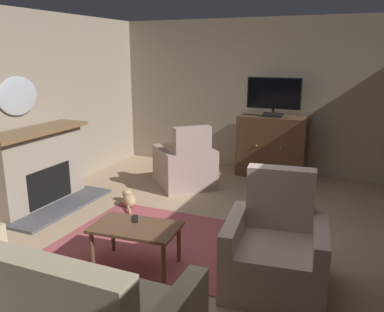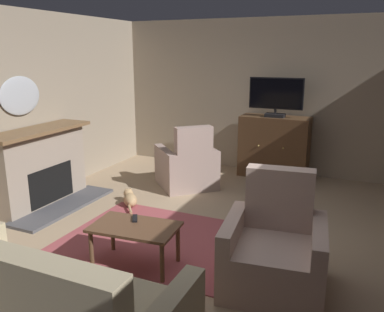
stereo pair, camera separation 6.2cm
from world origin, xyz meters
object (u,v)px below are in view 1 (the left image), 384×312
(television, at_px, (274,96))
(coffee_table, at_px, (136,231))
(fireplace, at_px, (39,169))
(cat, at_px, (129,199))
(tv_remote, at_px, (136,219))
(armchair_angled_to_table, at_px, (186,167))
(armchair_in_far_corner, at_px, (275,251))
(sofa_floral, at_px, (46,312))
(wall_mirror_oval, at_px, (18,96))
(tv_cabinet, at_px, (272,148))

(television, relative_size, coffee_table, 1.00)
(fireplace, relative_size, coffee_table, 1.83)
(cat, bearing_deg, tv_remote, -54.88)
(armchair_angled_to_table, relative_size, armchair_in_far_corner, 1.14)
(tv_remote, height_order, sofa_floral, sofa_floral)
(wall_mirror_oval, relative_size, sofa_floral, 0.33)
(tv_remote, distance_m, armchair_in_far_corner, 1.47)
(cat, bearing_deg, armchair_angled_to_table, 69.94)
(coffee_table, distance_m, cat, 1.74)
(sofa_floral, bearing_deg, fireplace, 134.22)
(tv_remote, bearing_deg, tv_cabinet, 137.90)
(television, relative_size, cat, 1.65)
(armchair_angled_to_table, bearing_deg, tv_remote, -78.34)
(coffee_table, bearing_deg, tv_cabinet, 80.84)
(wall_mirror_oval, relative_size, armchair_in_far_corner, 0.66)
(tv_remote, height_order, armchair_in_far_corner, armchair_in_far_corner)
(fireplace, distance_m, coffee_table, 2.37)
(fireplace, bearing_deg, tv_cabinet, 44.51)
(sofa_floral, bearing_deg, television, 83.37)
(fireplace, distance_m, cat, 1.34)
(fireplace, relative_size, wall_mirror_oval, 2.38)
(tv_cabinet, xyz_separation_m, cat, (-1.57, -2.25, -0.42))
(wall_mirror_oval, height_order, armchair_in_far_corner, wall_mirror_oval)
(tv_cabinet, relative_size, television, 1.29)
(armchair_angled_to_table, height_order, cat, armchair_angled_to_table)
(television, distance_m, armchair_in_far_corner, 3.63)
(wall_mirror_oval, distance_m, armchair_angled_to_table, 2.71)
(cat, bearing_deg, tv_cabinet, 55.13)
(wall_mirror_oval, distance_m, coffee_table, 2.85)
(tv_remote, bearing_deg, fireplace, -142.66)
(tv_remote, distance_m, sofa_floral, 1.44)
(armchair_angled_to_table, bearing_deg, tv_cabinet, 44.47)
(tv_remote, bearing_deg, cat, -176.20)
(sofa_floral, bearing_deg, cat, 110.24)
(fireplace, distance_m, sofa_floral, 3.14)
(fireplace, xyz_separation_m, tv_cabinet, (2.75, 2.71, -0.02))
(armchair_angled_to_table, bearing_deg, coffee_table, -77.21)
(fireplace, relative_size, armchair_angled_to_table, 1.37)
(wall_mirror_oval, height_order, armchair_angled_to_table, wall_mirror_oval)
(tv_remote, height_order, armchair_angled_to_table, armchair_angled_to_table)
(tv_cabinet, bearing_deg, television, -90.00)
(wall_mirror_oval, height_order, sofa_floral, wall_mirror_oval)
(coffee_table, relative_size, sofa_floral, 0.43)
(wall_mirror_oval, bearing_deg, tv_cabinet, 42.03)
(fireplace, bearing_deg, cat, 21.14)
(television, height_order, tv_remote, television)
(tv_cabinet, xyz_separation_m, television, (0.00, -0.05, 0.92))
(fireplace, relative_size, cat, 3.03)
(wall_mirror_oval, xyz_separation_m, coffee_table, (2.41, -0.95, -1.17))
(sofa_floral, bearing_deg, coffee_table, 90.93)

